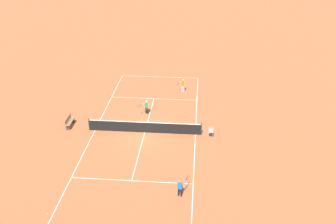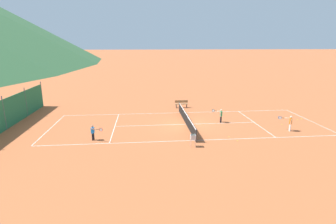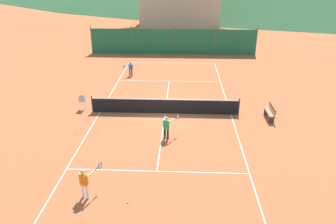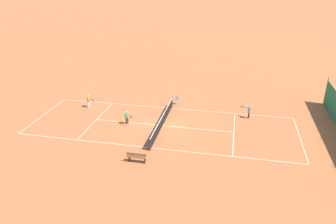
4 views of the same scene
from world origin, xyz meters
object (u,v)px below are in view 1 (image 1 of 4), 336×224
player_near_service (183,84)px  tennis_ball_near_corner (154,78)px  tennis_net (145,127)px  tennis_ball_alley_left (48,214)px  player_far_baseline (146,106)px  tennis_ball_by_net_left (202,116)px  ball_hopper (211,131)px  tennis_ball_by_net_right (191,118)px  courtside_bench (69,121)px  tennis_ball_far_corner (156,80)px  player_near_baseline (180,187)px  tennis_ball_mid_court (166,89)px

player_near_service → tennis_ball_near_corner: (3.20, -3.09, -0.73)m
tennis_net → tennis_ball_near_corner: size_ratio=139.09×
tennis_net → tennis_ball_alley_left: 10.95m
player_far_baseline → tennis_ball_by_net_left: (-4.89, 0.12, -0.70)m
tennis_ball_near_corner → ball_hopper: (-5.84, 11.79, 0.62)m
tennis_ball_by_net_right → ball_hopper: size_ratio=0.07×
tennis_ball_by_net_right → courtside_bench: 10.25m
tennis_ball_by_net_left → tennis_ball_alley_left: bearing=55.6°
tennis_net → tennis_ball_far_corner: 10.87m
courtside_bench → tennis_ball_alley_left: bearing=100.4°
ball_hopper → tennis_ball_by_net_left: bearing=-78.8°
player_near_baseline → tennis_ball_far_corner: bearing=-78.8°
player_near_baseline → tennis_ball_by_net_right: player_near_baseline is taller
tennis_ball_by_net_left → tennis_ball_near_corner: size_ratio=1.00×
player_far_baseline → player_near_baseline: player_far_baseline is taller
tennis_ball_by_net_left → ball_hopper: bearing=101.2°
tennis_ball_near_corner → tennis_ball_alley_left: same height
tennis_net → player_near_baseline: size_ratio=7.65×
tennis_ball_by_net_right → courtside_bench: bearing=13.0°
player_far_baseline → tennis_ball_far_corner: size_ratio=19.15×
player_far_baseline → ball_hopper: (-5.58, 3.65, -0.08)m
player_far_baseline → tennis_ball_alley_left: size_ratio=19.15×
tennis_ball_by_net_right → ball_hopper: 3.65m
player_near_service → tennis_ball_alley_left: bearing=68.9°
tennis_ball_near_corner → courtside_bench: 12.36m
player_far_baseline → tennis_ball_by_net_right: size_ratio=19.15×
player_far_baseline → tennis_ball_by_net_left: bearing=178.5°
tennis_ball_by_net_left → tennis_ball_far_corner: (4.93, -7.73, 0.00)m
tennis_net → player_near_service: (-2.65, -8.30, 0.26)m
tennis_net → ball_hopper: tennis_net is taller
tennis_ball_by_net_left → tennis_ball_far_corner: 9.17m
tennis_ball_alley_left → tennis_ball_by_net_right: bearing=-122.1°
tennis_net → tennis_ball_alley_left: size_ratio=139.09×
tennis_ball_alley_left → tennis_net: bearing=-113.8°
tennis_ball_near_corner → player_near_baseline: bearing=101.5°
tennis_ball_by_net_left → tennis_ball_near_corner: (5.14, -8.27, 0.00)m
tennis_ball_mid_court → ball_hopper: (-4.33, 9.00, 0.62)m
tennis_ball_by_net_right → tennis_ball_near_corner: 9.56m
player_far_baseline → courtside_bench: (6.06, 2.76, -0.29)m
tennis_ball_far_corner → courtside_bench: courtside_bench is taller
player_near_service → courtside_bench: 11.92m
tennis_ball_by_net_left → tennis_ball_alley_left: (9.01, 13.14, 0.00)m
player_near_baseline → tennis_ball_by_net_left: bearing=-96.8°
player_far_baseline → ball_hopper: size_ratio=1.42×
player_far_baseline → tennis_ball_by_net_right: (-3.92, 0.45, -0.70)m
tennis_ball_alley_left → player_far_baseline: bearing=-107.3°
player_near_service → courtside_bench: (8.99, 7.81, -0.31)m
tennis_ball_by_net_right → tennis_ball_far_corner: size_ratio=1.00×
player_near_service → tennis_ball_near_corner: size_ratio=19.75×
tennis_ball_by_net_right → tennis_ball_far_corner: (3.96, -8.06, 0.00)m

